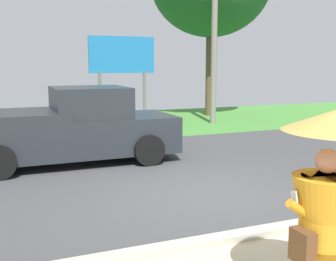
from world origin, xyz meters
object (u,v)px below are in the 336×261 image
(pickup_truck, at_px, (72,128))
(utility_pole, at_px, (214,39))
(monk_pedestrian, at_px, (328,208))
(roadside_billboard, at_px, (122,61))

(pickup_truck, height_order, utility_pole, utility_pole)
(monk_pedestrian, height_order, utility_pole, utility_pole)
(monk_pedestrian, distance_m, utility_pole, 13.70)
(pickup_truck, distance_m, utility_pole, 8.56)
(utility_pole, bearing_deg, monk_pedestrian, -113.88)
(monk_pedestrian, distance_m, pickup_truck, 7.60)
(monk_pedestrian, bearing_deg, pickup_truck, 95.57)
(roadside_billboard, bearing_deg, monk_pedestrian, -97.72)
(monk_pedestrian, bearing_deg, utility_pole, 63.31)
(pickup_truck, bearing_deg, utility_pole, 28.17)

